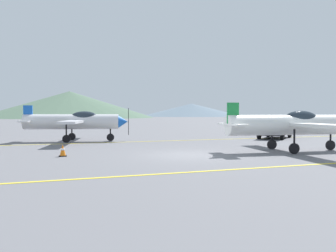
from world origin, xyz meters
TOP-DOWN VIEW (x-y plane):
  - ground_plane at (0.00, 0.00)m, footprint 400.00×400.00m
  - apron_line_near at (0.00, -4.49)m, footprint 80.00×0.16m
  - apron_line_far at (0.00, 8.06)m, footprint 80.00×0.16m
  - airplane_near at (5.80, -0.36)m, footprint 7.67×8.80m
  - airplane_mid at (-4.94, 9.85)m, footprint 7.70×8.77m
  - car_sedan at (10.74, 7.69)m, footprint 4.44×4.16m
  - traffic_cone_front at (-6.00, 1.42)m, footprint 0.36×0.36m
  - hill_centerleft at (-1.17, 132.36)m, footprint 71.90×71.90m
  - hill_centerright at (65.62, 157.49)m, footprint 57.73×57.73m

SIDE VIEW (x-z plane):
  - ground_plane at x=0.00m, z-range 0.00..0.00m
  - apron_line_near at x=0.00m, z-range 0.00..0.01m
  - apron_line_far at x=0.00m, z-range 0.00..0.01m
  - traffic_cone_front at x=-6.00m, z-range -0.01..0.58m
  - car_sedan at x=10.74m, z-range 0.03..1.65m
  - airplane_near at x=5.80m, z-range 0.17..2.80m
  - airplane_mid at x=-4.94m, z-range 0.17..2.80m
  - hill_centerright at x=65.62m, z-range 0.00..7.23m
  - hill_centerleft at x=-1.17m, z-range 0.00..11.26m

